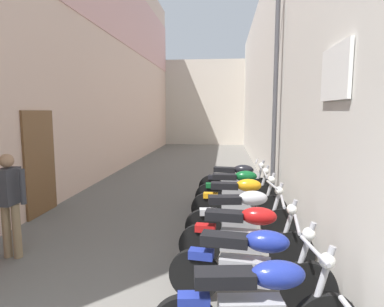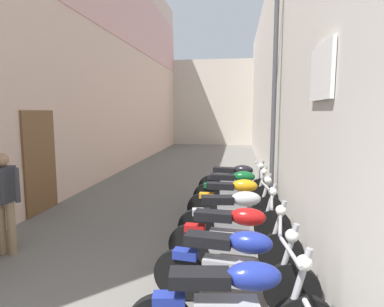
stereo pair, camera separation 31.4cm
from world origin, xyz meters
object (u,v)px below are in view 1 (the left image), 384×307
Objects in this scene: motorcycle_second at (257,305)px; pedestrian_mid_alley at (9,198)px; motorcycle_fourth at (245,235)px; motorcycle_fifth at (242,215)px; motorcycle_seventh at (238,189)px; motorcycle_third at (250,264)px; street_lamp at (272,76)px; motorcycle_eighth at (236,181)px; motorcycle_sixth at (239,199)px.

motorcycle_second is 1.18× the size of pedestrian_mid_alley.
motorcycle_fourth is 1.00× the size of motorcycle_fifth.
motorcycle_fifth and motorcycle_seventh have the same top height.
motorcycle_third is 1.74m from motorcycle_fifth.
motorcycle_eighth is at bearing 144.40° from street_lamp.
pedestrian_mid_alley is at bearing 153.98° from motorcycle_second.
motorcycle_sixth is at bearing 90.00° from motorcycle_second.
motorcycle_seventh is at bearing 37.69° from pedestrian_mid_alley.
motorcycle_fourth is at bearing -103.08° from street_lamp.
street_lamp is (4.15, 2.99, 2.02)m from pedestrian_mid_alley.
motorcycle_third is 1.00× the size of motorcycle_seventh.
street_lamp reaches higher than motorcycle_second.
motorcycle_third and motorcycle_fifth have the same top height.
motorcycle_eighth is at bearing 90.00° from motorcycle_fifth.
motorcycle_eighth is at bearing 90.00° from motorcycle_fourth.
street_lamp is (0.71, 3.90, 2.44)m from motorcycle_third.
motorcycle_third is at bearing -90.00° from motorcycle_fifth.
street_lamp is at bearing 59.50° from motorcycle_sixth.
motorcycle_seventh is 0.37× the size of street_lamp.
motorcycle_fourth is 2.71m from motorcycle_seventh.
motorcycle_seventh is at bearing 90.00° from motorcycle_sixth.
motorcycle_third is 1.00× the size of motorcycle_fifth.
motorcycle_third is (-0.00, 0.77, 0.00)m from motorcycle_second.
motorcycle_second is 1.00× the size of motorcycle_fourth.
motorcycle_seventh is at bearing 90.00° from motorcycle_fourth.
motorcycle_eighth is (-0.00, 5.17, 0.00)m from motorcycle_second.
pedestrian_mid_alley is (-3.44, -2.66, 0.42)m from motorcycle_seventh.
pedestrian_mid_alley is at bearing -152.54° from motorcycle_sixth.
motorcycle_sixth is 1.18× the size of pedestrian_mid_alley.
motorcycle_fifth is 1.00× the size of motorcycle_seventh.
pedestrian_mid_alley is at bearing 179.16° from motorcycle_fourth.
street_lamp reaches higher than motorcycle_sixth.
street_lamp is at bearing -35.60° from motorcycle_eighth.
motorcycle_seventh is at bearing 90.00° from motorcycle_second.
motorcycle_second is 0.77m from motorcycle_third.
motorcycle_fifth is at bearing -90.00° from motorcycle_seventh.
motorcycle_second is 0.36× the size of street_lamp.
motorcycle_second is 5.17m from motorcycle_eighth.
pedestrian_mid_alley is (-3.44, 0.05, 0.42)m from motorcycle_fourth.
street_lamp reaches higher than motorcycle_seventh.
motorcycle_seventh is 4.37m from pedestrian_mid_alley.
motorcycle_fourth is 3.47m from pedestrian_mid_alley.
motorcycle_seventh is at bearing 90.00° from motorcycle_third.
motorcycle_seventh is (0.00, 0.87, 0.00)m from motorcycle_sixth.
motorcycle_eighth is 1.17× the size of pedestrian_mid_alley.
motorcycle_sixth is 0.87m from motorcycle_seventh.
motorcycle_third is 4.65m from street_lamp.
motorcycle_seventh is (0.00, 1.83, 0.00)m from motorcycle_fifth.
motorcycle_second is 5.31m from street_lamp.
motorcycle_fifth is at bearing -108.08° from street_lamp.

